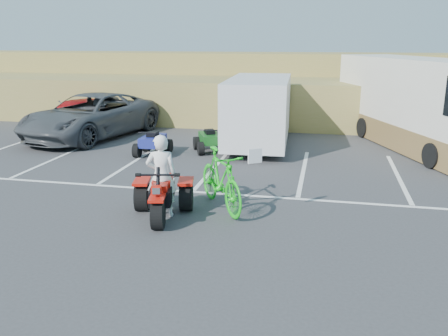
% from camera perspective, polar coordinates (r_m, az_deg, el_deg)
% --- Properties ---
extents(ground, '(100.00, 100.00, 0.00)m').
position_cam_1_polar(ground, '(10.16, -7.54, -6.98)').
color(ground, '#38383A').
rests_on(ground, ground).
extents(parking_stripes, '(28.00, 5.16, 0.01)m').
position_cam_1_polar(parking_stripes, '(13.66, 1.61, -0.98)').
color(parking_stripes, white).
rests_on(parking_stripes, ground).
extents(grass_embankment, '(40.00, 8.50, 3.10)m').
position_cam_1_polar(grass_embankment, '(24.65, 4.61, 9.63)').
color(grass_embankment, olive).
rests_on(grass_embankment, ground).
extents(red_trike_atv, '(1.70, 2.04, 1.16)m').
position_cam_1_polar(red_trike_atv, '(10.62, -7.46, -5.97)').
color(red_trike_atv, red).
rests_on(red_trike_atv, ground).
extents(rider, '(0.75, 0.58, 1.85)m').
position_cam_1_polar(rider, '(10.47, -7.53, -0.95)').
color(rider, white).
rests_on(rider, ground).
extents(green_dirt_bike, '(1.86, 2.29, 1.40)m').
position_cam_1_polar(green_dirt_bike, '(10.88, -0.39, -1.42)').
color(green_dirt_bike, '#14BF19').
rests_on(green_dirt_bike, ground).
extents(grey_pickup, '(4.20, 6.71, 1.73)m').
position_cam_1_polar(grey_pickup, '(19.69, -15.74, 6.05)').
color(grey_pickup, '#424549').
rests_on(grey_pickup, ground).
extents(red_car, '(3.34, 4.37, 1.39)m').
position_cam_1_polar(red_car, '(21.62, -17.34, 6.25)').
color(red_car, '#9D080B').
rests_on(red_car, ground).
extents(cargo_trailer, '(2.40, 5.40, 2.47)m').
position_cam_1_polar(cargo_trailer, '(17.40, 4.21, 7.00)').
color(cargo_trailer, silver).
rests_on(cargo_trailer, ground).
extents(rv_motorhome, '(5.22, 8.89, 3.13)m').
position_cam_1_polar(rv_motorhome, '(18.67, 21.85, 6.59)').
color(rv_motorhome, silver).
rests_on(rv_motorhome, ground).
extents(quad_atv_blue, '(1.03, 1.37, 0.88)m').
position_cam_1_polar(quad_atv_blue, '(16.36, -8.49, 1.58)').
color(quad_atv_blue, navy).
rests_on(quad_atv_blue, ground).
extents(quad_atv_green, '(1.46, 1.63, 0.87)m').
position_cam_1_polar(quad_atv_green, '(16.64, -1.70, 1.98)').
color(quad_atv_green, '#124F17').
rests_on(quad_atv_green, ground).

